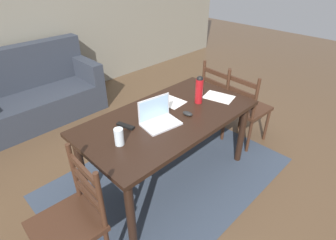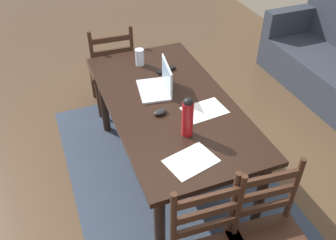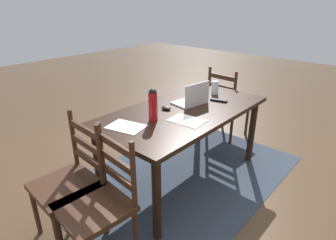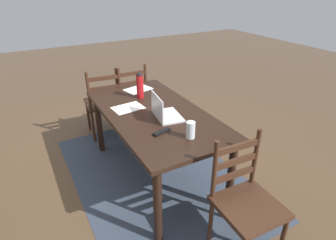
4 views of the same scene
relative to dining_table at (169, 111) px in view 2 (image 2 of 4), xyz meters
name	(u,v)px [view 2 (image 2 of 4)]	position (x,y,z in m)	size (l,w,h in m)	color
ground_plane	(169,172)	(0.00, 0.00, -0.67)	(14.00, 14.00, 0.00)	brown
area_rug	(169,172)	(0.00, 0.00, -0.67)	(2.44, 1.63, 0.01)	#333D4C
dining_table	(169,111)	(0.00, 0.00, 0.00)	(1.70, 0.88, 0.77)	black
chair_left_near	(112,68)	(-1.14, -0.18, -0.21)	(0.46, 0.46, 0.95)	#3D2316
laptop	(159,84)	(-0.16, -0.02, 0.15)	(0.35, 0.27, 0.23)	silver
water_bottle	(188,116)	(0.39, -0.03, 0.24)	(0.08, 0.08, 0.28)	#A81419
drinking_glass	(140,57)	(-0.59, -0.04, 0.16)	(0.07, 0.07, 0.14)	silver
computer_mouse	(160,112)	(0.13, -0.12, 0.11)	(0.06, 0.10, 0.03)	black
tv_remote	(166,70)	(-0.40, 0.13, 0.10)	(0.04, 0.17, 0.02)	black
paper_stack_left	(191,161)	(0.63, -0.11, 0.10)	(0.21, 0.30, 0.00)	white
paper_stack_right	(205,110)	(0.20, 0.19, 0.10)	(0.21, 0.30, 0.00)	white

